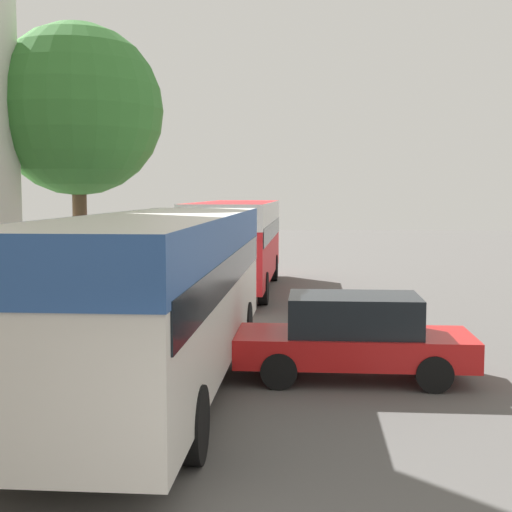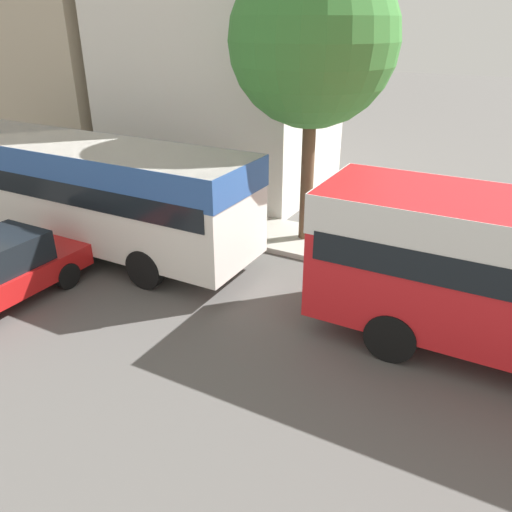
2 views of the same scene
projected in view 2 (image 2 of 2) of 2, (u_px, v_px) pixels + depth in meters
The scene contains 4 objects.
building_corner at pixel (66, 26), 21.48m from camera, with size 6.66×7.35×11.38m.
bus_lead at pixel (71, 179), 13.73m from camera, with size 2.55×10.96×3.01m.
pedestrian_near_curb at pixel (182, 191), 15.62m from camera, with size 0.40×0.40×1.83m.
street_tree at pixel (313, 42), 12.41m from camera, with size 4.28×4.28×7.44m.
Camera 2 is at (7.33, 18.92, 5.90)m, focal length 35.00 mm.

